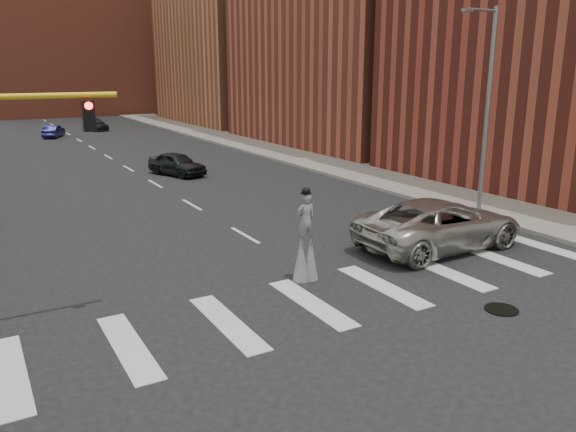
{
  "coord_description": "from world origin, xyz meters",
  "views": [
    {
      "loc": [
        -9.17,
        -11.43,
        6.39
      ],
      "look_at": [
        -0.23,
        4.15,
        1.7
      ],
      "focal_mm": 35.0,
      "sensor_mm": 36.0,
      "label": 1
    }
  ],
  "objects": [
    {
      "name": "sidewalk_right",
      "position": [
        12.5,
        25.0,
        0.09
      ],
      "size": [
        5.0,
        90.0,
        0.18
      ],
      "primitive_type": "cube",
      "color": "gray",
      "rests_on": "ground"
    },
    {
      "name": "building_mid",
      "position": [
        22.0,
        30.0,
        12.0
      ],
      "size": [
        16.0,
        22.0,
        24.0
      ],
      "primitive_type": "cube",
      "color": "#994230",
      "rests_on": "ground"
    },
    {
      "name": "car_mid",
      "position": [
        -1.71,
        47.41,
        0.59
      ],
      "size": [
        2.59,
        3.81,
        1.19
      ],
      "primitive_type": "imported",
      "rotation": [
        0.0,
        0.0,
        2.73
      ],
      "color": "#17154C",
      "rests_on": "ground"
    },
    {
      "name": "manhole",
      "position": [
        3.0,
        -2.0,
        0.02
      ],
      "size": [
        0.9,
        0.9,
        0.04
      ],
      "primitive_type": "cylinder",
      "color": "black",
      "rests_on": "ground"
    },
    {
      "name": "building_backdrop",
      "position": [
        6.0,
        78.0,
        9.0
      ],
      "size": [
        26.0,
        14.0,
        18.0
      ],
      "primitive_type": "cube",
      "color": "#994230",
      "rests_on": "ground"
    },
    {
      "name": "car_far",
      "position": [
        3.22,
        52.36,
        0.63
      ],
      "size": [
        2.31,
        4.53,
        1.26
      ],
      "primitive_type": "imported",
      "rotation": [
        0.0,
        0.0,
        0.13
      ],
      "color": "black",
      "rests_on": "ground"
    },
    {
      "name": "stilt_performer",
      "position": [
        -0.46,
        2.65,
        1.15
      ],
      "size": [
        0.84,
        0.56,
        2.97
      ],
      "rotation": [
        0.0,
        0.0,
        3.03
      ],
      "color": "black",
      "rests_on": "ground"
    },
    {
      "name": "suv_crossing",
      "position": [
        5.55,
        3.0,
        0.91
      ],
      "size": [
        6.62,
        3.14,
        1.83
      ],
      "primitive_type": "imported",
      "rotation": [
        0.0,
        0.0,
        1.59
      ],
      "color": "#A9A7A0",
      "rests_on": "ground"
    },
    {
      "name": "car_near",
      "position": [
        2.04,
        22.04,
        0.71
      ],
      "size": [
        3.05,
        4.51,
        1.43
      ],
      "primitive_type": "imported",
      "rotation": [
        0.0,
        0.0,
        0.36
      ],
      "color": "black",
      "rests_on": "ground"
    },
    {
      "name": "ground_plane",
      "position": [
        0.0,
        0.0,
        0.0
      ],
      "size": [
        160.0,
        160.0,
        0.0
      ],
      "primitive_type": "plane",
      "color": "black",
      "rests_on": "ground"
    },
    {
      "name": "streetlight",
      "position": [
        10.9,
        6.0,
        4.9
      ],
      "size": [
        2.05,
        0.2,
        9.0
      ],
      "color": "slate",
      "rests_on": "ground"
    },
    {
      "name": "building_far",
      "position": [
        22.0,
        54.0,
        10.0
      ],
      "size": [
        16.0,
        22.0,
        20.0
      ],
      "primitive_type": "cube",
      "color": "#B36142",
      "rests_on": "ground"
    }
  ]
}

